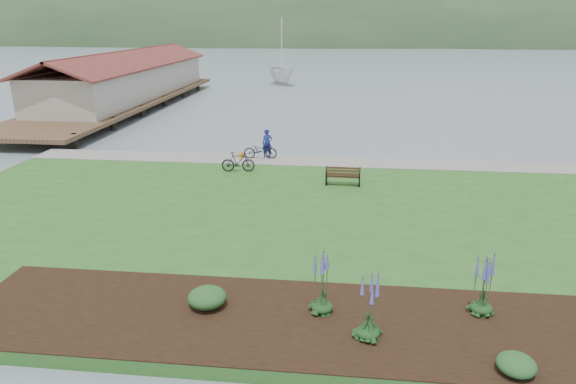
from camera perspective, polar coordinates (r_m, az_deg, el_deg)
name	(u,v)px	position (r m, az deg, el deg)	size (l,w,h in m)	color
ground	(308,209)	(23.49, 2.25, -1.93)	(600.00, 600.00, 0.00)	slate
lawn	(305,221)	(21.56, 1.86, -3.29)	(34.00, 20.00, 0.40)	#265C20
shoreline_path	(317,161)	(29.93, 3.23, 3.43)	(34.00, 2.20, 0.03)	gray
garden_bed	(393,326)	(14.52, 11.55, -14.39)	(24.00, 4.40, 0.04)	black
far_hillside	(400,44)	(193.01, 12.32, 15.76)	(580.00, 80.00, 38.00)	#2E4E2B
pier_pavilion	(127,79)	(54.24, -17.44, 11.86)	(8.00, 36.00, 5.40)	#4C3826
park_bench	(343,175)	(25.53, 6.13, 1.85)	(1.72, 0.75, 1.05)	#322013
person	(267,141)	(30.57, -2.32, 5.67)	(0.73, 0.50, 2.01)	navy
bicycle_a	(260,150)	(30.45, -3.10, 4.66)	(1.96, 0.68, 1.03)	black
bicycle_b	(238,162)	(27.88, -5.57, 3.35)	(1.79, 0.52, 1.08)	black
sailboat	(282,85)	(69.96, -0.69, 11.84)	(10.32, 10.51, 27.20)	silver
pannier	(241,155)	(30.74, -5.24, 4.08)	(0.20, 0.31, 0.33)	orange
echium_0	(369,309)	(13.49, 9.00, -12.74)	(0.62, 0.62, 2.06)	#143916
echium_1	(484,285)	(15.31, 20.98, -9.60)	(0.62, 0.62, 2.07)	#143916
echium_4	(323,282)	(14.38, 3.88, -9.95)	(0.62, 0.62, 2.28)	#143916
shrub_0	(207,297)	(15.11, -8.97, -11.50)	(1.10, 1.10, 0.55)	#1E4C21
shrub_1	(516,364)	(13.59, 24.04, -17.10)	(0.90, 0.90, 0.45)	#1E4C21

